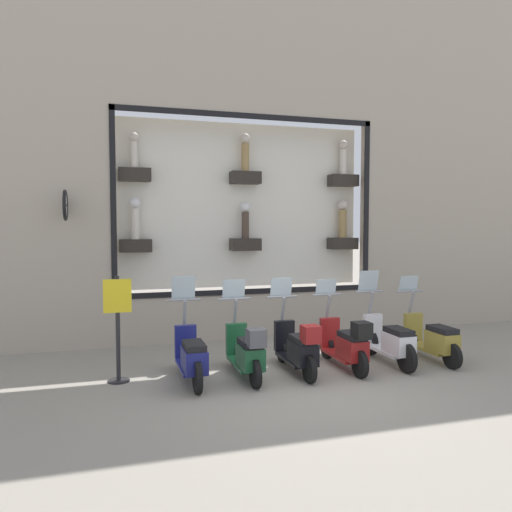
{
  "coord_description": "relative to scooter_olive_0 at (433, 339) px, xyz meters",
  "views": [
    {
      "loc": [
        -7.41,
        3.08,
        2.58
      ],
      "look_at": [
        2.05,
        0.25,
        1.98
      ],
      "focal_mm": 35.0,
      "sensor_mm": 36.0,
      "label": 1
    }
  ],
  "objects": [
    {
      "name": "shop_sign_post",
      "position": [
        0.41,
        5.77,
        0.53
      ],
      "size": [
        0.36,
        0.45,
        1.76
      ],
      "color": "#232326",
      "rests_on": "ground_plane"
    },
    {
      "name": "scooter_black_3",
      "position": [
        -0.06,
        2.77,
        0.04
      ],
      "size": [
        1.79,
        0.61,
        1.6
      ],
      "color": "black",
      "rests_on": "ground_plane"
    },
    {
      "name": "scooter_white_1",
      "position": [
        0.01,
        0.92,
        0.02
      ],
      "size": [
        1.8,
        0.61,
        1.69
      ],
      "color": "black",
      "rests_on": "ground_plane"
    },
    {
      "name": "scooter_navy_5",
      "position": [
        0.01,
        4.62,
        0.02
      ],
      "size": [
        1.8,
        0.61,
        1.68
      ],
      "color": "black",
      "rests_on": "ground_plane"
    },
    {
      "name": "scooter_green_4",
      "position": [
        -0.06,
        3.7,
        0.04
      ],
      "size": [
        1.79,
        0.6,
        1.6
      ],
      "color": "black",
      "rests_on": "ground_plane"
    },
    {
      "name": "scooter_olive_0",
      "position": [
        0.0,
        0.0,
        0.0
      ],
      "size": [
        1.79,
        0.61,
        1.56
      ],
      "color": "black",
      "rests_on": "ground_plane"
    },
    {
      "name": "ground_plane",
      "position": [
        -0.6,
        2.84,
        -0.42
      ],
      "size": [
        120.0,
        120.0,
        0.0
      ],
      "primitive_type": "plane",
      "color": "gray"
    },
    {
      "name": "scooter_red_2",
      "position": [
        -0.06,
        1.85,
        0.04
      ],
      "size": [
        1.79,
        0.6,
        1.54
      ],
      "color": "black",
      "rests_on": "ground_plane"
    },
    {
      "name": "building_facade",
      "position": [
        3.0,
        2.84,
        4.52
      ],
      "size": [
        1.23,
        36.0,
        9.66
      ],
      "color": "#ADA08E",
      "rests_on": "ground_plane"
    }
  ]
}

